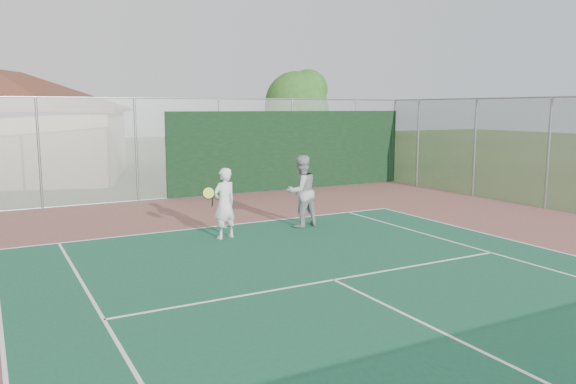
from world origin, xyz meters
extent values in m
cylinder|color=gray|center=(-4.00, 17.00, 1.75)|extent=(0.08, 0.08, 3.50)
cylinder|color=gray|center=(-1.00, 17.00, 1.75)|extent=(0.08, 0.08, 3.50)
cylinder|color=gray|center=(2.00, 17.00, 1.75)|extent=(0.08, 0.08, 3.50)
cylinder|color=gray|center=(5.00, 17.00, 1.75)|extent=(0.08, 0.08, 3.50)
cylinder|color=gray|center=(8.00, 17.00, 1.75)|extent=(0.08, 0.08, 3.50)
cylinder|color=gray|center=(10.00, 17.00, 1.75)|extent=(0.08, 0.08, 3.50)
cylinder|color=gray|center=(0.00, 17.00, 3.50)|extent=(20.00, 0.05, 0.05)
cylinder|color=gray|center=(0.00, 17.00, 0.05)|extent=(20.00, 0.05, 0.05)
cube|color=#999EA0|center=(0.00, 17.00, 1.75)|extent=(20.00, 0.02, 3.50)
cube|color=black|center=(5.00, 16.95, 1.55)|extent=(10.00, 0.04, 3.00)
cylinder|color=gray|center=(10.00, 15.50, 1.75)|extent=(0.08, 0.08, 3.50)
cylinder|color=gray|center=(10.00, 12.50, 1.75)|extent=(0.08, 0.08, 3.50)
cylinder|color=gray|center=(10.00, 9.50, 1.75)|extent=(0.08, 0.08, 3.50)
cube|color=#999EA0|center=(10.00, 12.50, 1.75)|extent=(0.02, 9.00, 3.50)
cube|color=black|center=(-3.74, 22.40, 1.06)|extent=(0.90, 0.06, 2.11)
cylinder|color=#3E2916|center=(8.12, 22.23, 1.33)|extent=(0.34, 0.34, 2.66)
sphere|color=#24551A|center=(8.12, 22.23, 3.42)|extent=(3.04, 3.04, 3.04)
sphere|color=#24551A|center=(8.97, 22.51, 3.04)|extent=(2.09, 2.09, 2.09)
sphere|color=#24551A|center=(7.36, 21.85, 2.95)|extent=(1.90, 1.90, 1.90)
sphere|color=#24551A|center=(8.31, 21.37, 2.85)|extent=(1.71, 1.71, 1.71)
sphere|color=#24551A|center=(7.83, 22.99, 3.23)|extent=(1.90, 1.90, 1.90)
sphere|color=#24551A|center=(8.69, 22.04, 4.09)|extent=(1.90, 1.90, 1.90)
imported|color=silver|center=(-0.48, 10.50, 0.86)|extent=(0.71, 0.56, 1.72)
imported|color=#9EA1A3|center=(1.82, 10.78, 0.96)|extent=(1.03, 0.86, 1.91)
camera|label=1|loc=(-5.53, -1.98, 3.16)|focal=35.00mm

